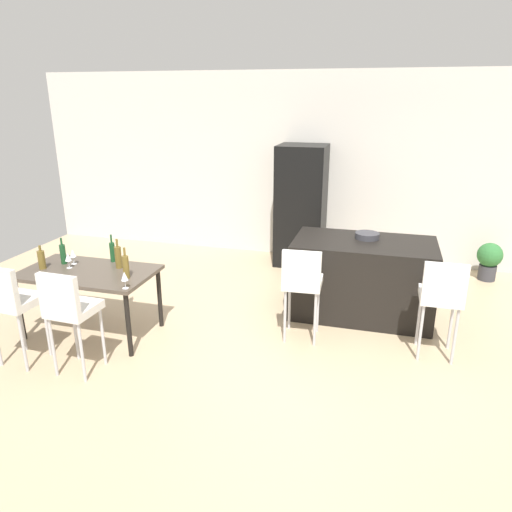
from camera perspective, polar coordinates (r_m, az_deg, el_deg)
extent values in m
plane|color=tan|center=(5.36, 4.78, -9.54)|extent=(10.00, 10.00, 0.00)
cube|color=beige|center=(7.63, 9.28, 10.38)|extent=(10.00, 0.12, 2.90)
cube|color=black|center=(5.82, 12.64, -2.61)|extent=(1.64, 0.92, 0.92)
cube|color=silver|center=(5.08, 5.65, -3.13)|extent=(0.42, 0.42, 0.08)
cube|color=silver|center=(4.84, 5.49, -1.46)|extent=(0.40, 0.08, 0.36)
cylinder|color=#B2B2B7|center=(5.38, 4.03, -5.79)|extent=(0.03, 0.03, 0.61)
cylinder|color=#B2B2B7|center=(5.35, 7.45, -6.06)|extent=(0.03, 0.03, 0.61)
cylinder|color=#B2B2B7|center=(5.09, 3.50, -7.26)|extent=(0.03, 0.03, 0.61)
cylinder|color=#B2B2B7|center=(5.06, 7.11, -7.56)|extent=(0.03, 0.03, 0.61)
cube|color=silver|center=(5.05, 21.29, -4.51)|extent=(0.40, 0.40, 0.08)
cube|color=silver|center=(4.82, 21.78, -2.89)|extent=(0.40, 0.06, 0.36)
cylinder|color=#B2B2B7|center=(5.32, 18.98, -7.14)|extent=(0.03, 0.03, 0.61)
cylinder|color=#B2B2B7|center=(5.36, 22.41, -7.37)|extent=(0.03, 0.03, 0.61)
cylinder|color=#B2B2B7|center=(5.03, 19.17, -8.70)|extent=(0.03, 0.03, 0.61)
cylinder|color=#B2B2B7|center=(5.07, 22.81, -8.93)|extent=(0.03, 0.03, 0.61)
cube|color=#4C4238|center=(5.43, -19.57, -1.88)|extent=(1.43, 0.81, 0.04)
cylinder|color=black|center=(6.20, -22.39, -3.37)|extent=(0.05, 0.05, 0.70)
cylinder|color=black|center=(5.52, -11.51, -4.96)|extent=(0.05, 0.05, 0.70)
cylinder|color=black|center=(5.72, -26.53, -5.81)|extent=(0.05, 0.05, 0.70)
cylinder|color=black|center=(4.98, -15.09, -8.00)|extent=(0.05, 0.05, 0.70)
cube|color=silver|center=(5.15, -26.84, -4.86)|extent=(0.42, 0.42, 0.08)
cylinder|color=#B2B2B7|center=(5.49, -26.34, -7.29)|extent=(0.03, 0.03, 0.61)
cylinder|color=#B2B2B7|center=(5.28, -23.84, -7.94)|extent=(0.03, 0.03, 0.61)
cylinder|color=#B2B2B7|center=(5.08, -26.23, -9.37)|extent=(0.03, 0.03, 0.61)
cube|color=silver|center=(4.76, -21.04, -5.93)|extent=(0.42, 0.42, 0.08)
cube|color=silver|center=(4.56, -22.68, -4.23)|extent=(0.40, 0.08, 0.36)
cylinder|color=#B2B2B7|center=(5.11, -20.90, -8.48)|extent=(0.03, 0.03, 0.61)
cylinder|color=#B2B2B7|center=(4.92, -17.94, -9.17)|extent=(0.03, 0.03, 0.61)
cylinder|color=#B2B2B7|center=(4.90, -23.22, -10.02)|extent=(0.03, 0.03, 0.61)
cylinder|color=#B2B2B7|center=(4.71, -20.21, -10.82)|extent=(0.03, 0.03, 0.61)
cylinder|color=brown|center=(5.65, -24.38, -0.42)|extent=(0.08, 0.08, 0.20)
cylinder|color=brown|center=(5.61, -24.56, 0.86)|extent=(0.03, 0.03, 0.06)
cylinder|color=#194723|center=(5.71, -22.18, 0.19)|extent=(0.06, 0.06, 0.22)
cylinder|color=#194723|center=(5.67, -22.37, 1.63)|extent=(0.02, 0.02, 0.08)
cylinder|color=brown|center=(5.06, -15.38, -1.29)|extent=(0.07, 0.07, 0.24)
cylinder|color=brown|center=(5.00, -15.54, 0.49)|extent=(0.02, 0.02, 0.09)
cylinder|color=brown|center=(5.38, -16.23, -0.16)|extent=(0.07, 0.07, 0.24)
cylinder|color=brown|center=(5.33, -16.38, 1.51)|extent=(0.03, 0.03, 0.09)
cylinder|color=#194723|center=(5.60, -16.87, 0.44)|extent=(0.06, 0.06, 0.22)
cylinder|color=#194723|center=(5.56, -17.02, 1.99)|extent=(0.02, 0.02, 0.10)
cylinder|color=silver|center=(5.58, -21.52, -1.33)|extent=(0.06, 0.06, 0.00)
cylinder|color=silver|center=(5.57, -21.57, -0.92)|extent=(0.01, 0.01, 0.08)
cone|color=silver|center=(5.54, -21.67, -0.09)|extent=(0.07, 0.07, 0.09)
cylinder|color=silver|center=(5.69, -21.03, -0.89)|extent=(0.06, 0.06, 0.00)
cylinder|color=silver|center=(5.68, -21.08, -0.49)|extent=(0.01, 0.01, 0.08)
cone|color=silver|center=(5.65, -21.18, 0.32)|extent=(0.07, 0.07, 0.09)
cylinder|color=silver|center=(4.83, -15.41, -3.74)|extent=(0.06, 0.06, 0.00)
cylinder|color=silver|center=(4.82, -15.46, -3.28)|extent=(0.01, 0.01, 0.08)
cone|color=silver|center=(4.79, -15.54, -2.34)|extent=(0.07, 0.07, 0.09)
cube|color=black|center=(7.35, 5.44, 6.03)|extent=(0.72, 0.68, 1.84)
cylinder|color=#333338|center=(5.78, 13.22, 2.40)|extent=(0.28, 0.28, 0.07)
cylinder|color=#38383D|center=(7.61, 26.02, -1.78)|extent=(0.24, 0.24, 0.22)
sphere|color=#2D6B33|center=(7.53, 26.31, 0.12)|extent=(0.35, 0.35, 0.35)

